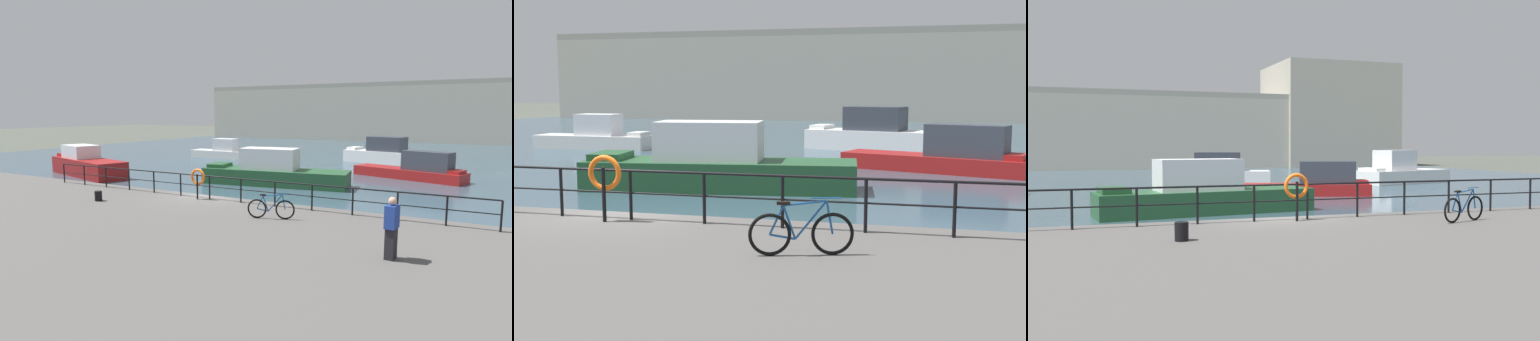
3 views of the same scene
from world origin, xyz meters
The scene contains 10 objects.
ground_plane centered at (0.00, 0.00, 0.00)m, with size 240.00×240.00×0.00m, color #4C5147.
water_basin centered at (0.00, 30.20, 0.01)m, with size 80.00×60.00×0.01m, color #385160.
harbor_building centered at (8.19, 62.66, 5.41)m, with size 74.08×14.25×14.76m.
moored_harbor_tender centered at (-12.75, 21.58, 0.72)m, with size 7.02×1.97×2.06m.
moored_blue_motorboat centered at (-0.68, 8.62, 0.87)m, with size 9.88×3.75×2.43m.
moored_green_narrowboat centered at (7.36, 15.53, 0.74)m, with size 8.20×4.33×2.07m.
moored_white_yacht centered at (3.39, 24.84, 0.96)m, with size 8.15×4.14×2.52m.
quay_railing centered at (1.50, -0.75, 1.58)m, with size 21.48×0.07×1.08m.
parked_bicycle centered at (4.75, -2.73, 1.23)m, with size 1.71×0.58×0.98m.
life_ring_stand centered at (0.23, -1.02, 1.82)m, with size 0.75×0.16×1.40m.
Camera 2 is at (6.86, -13.03, 3.63)m, focal length 45.29 mm.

